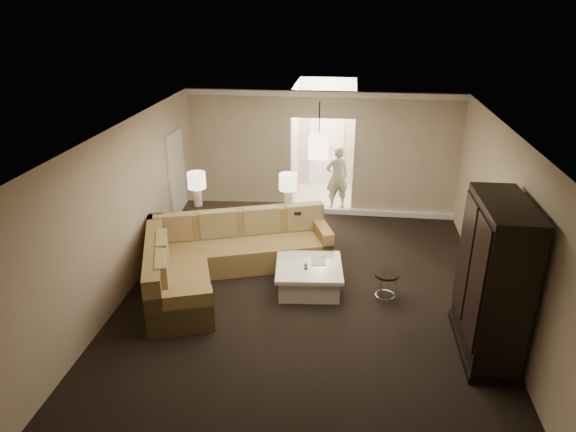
# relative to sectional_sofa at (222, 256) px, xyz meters

# --- Properties ---
(ground) EXTENTS (8.00, 8.00, 0.00)m
(ground) POSITION_rel_sectional_sofa_xyz_m (1.56, -0.80, -0.39)
(ground) COLOR black
(ground) RESTS_ON ground
(wall_back) EXTENTS (6.00, 0.04, 2.80)m
(wall_back) POSITION_rel_sectional_sofa_xyz_m (1.56, 3.20, 1.01)
(wall_back) COLOR beige
(wall_back) RESTS_ON ground
(wall_front) EXTENTS (6.00, 0.04, 2.80)m
(wall_front) POSITION_rel_sectional_sofa_xyz_m (1.56, -4.80, 1.01)
(wall_front) COLOR beige
(wall_front) RESTS_ON ground
(wall_left) EXTENTS (0.04, 8.00, 2.80)m
(wall_left) POSITION_rel_sectional_sofa_xyz_m (-1.44, -0.80, 1.01)
(wall_left) COLOR beige
(wall_left) RESTS_ON ground
(wall_right) EXTENTS (0.04, 8.00, 2.80)m
(wall_right) POSITION_rel_sectional_sofa_xyz_m (4.56, -0.80, 1.01)
(wall_right) COLOR beige
(wall_right) RESTS_ON ground
(ceiling) EXTENTS (6.00, 8.00, 0.02)m
(ceiling) POSITION_rel_sectional_sofa_xyz_m (1.56, -0.80, 2.41)
(ceiling) COLOR white
(ceiling) RESTS_ON wall_back
(crown_molding) EXTENTS (6.00, 0.10, 0.12)m
(crown_molding) POSITION_rel_sectional_sofa_xyz_m (1.56, 3.15, 2.34)
(crown_molding) COLOR white
(crown_molding) RESTS_ON wall_back
(baseboard) EXTENTS (6.00, 0.10, 0.12)m
(baseboard) POSITION_rel_sectional_sofa_xyz_m (1.56, 3.15, -0.33)
(baseboard) COLOR white
(baseboard) RESTS_ON ground
(side_door) EXTENTS (0.05, 0.90, 2.10)m
(side_door) POSITION_rel_sectional_sofa_xyz_m (-1.41, 2.00, 0.66)
(side_door) COLOR white
(side_door) RESTS_ON ground
(foyer) EXTENTS (1.44, 2.02, 2.80)m
(foyer) POSITION_rel_sectional_sofa_xyz_m (1.56, 4.54, 0.91)
(foyer) COLOR beige
(foyer) RESTS_ON ground
(sectional_sofa) EXTENTS (3.47, 3.46, 0.99)m
(sectional_sofa) POSITION_rel_sectional_sofa_xyz_m (0.00, 0.00, 0.00)
(sectional_sofa) COLOR brown
(sectional_sofa) RESTS_ON ground
(coffee_table) EXTENTS (1.21, 1.21, 0.47)m
(coffee_table) POSITION_rel_sectional_sofa_xyz_m (1.57, -0.25, -0.16)
(coffee_table) COLOR white
(coffee_table) RESTS_ON ground
(console_table) EXTENTS (2.30, 0.68, 0.88)m
(console_table) POSITION_rel_sectional_sofa_xyz_m (0.16, 1.20, 0.13)
(console_table) COLOR black
(console_table) RESTS_ON ground
(armoire) EXTENTS (0.67, 1.56, 2.25)m
(armoire) POSITION_rel_sectional_sofa_xyz_m (4.15, -1.60, 0.68)
(armoire) COLOR black
(armoire) RESTS_ON ground
(drink_table) EXTENTS (0.40, 0.40, 0.49)m
(drink_table) POSITION_rel_sectional_sofa_xyz_m (2.86, -0.45, -0.04)
(drink_table) COLOR black
(drink_table) RESTS_ON ground
(table_lamp_left) EXTENTS (0.35, 0.35, 0.67)m
(table_lamp_left) POSITION_rel_sectional_sofa_xyz_m (-0.72, 1.14, 0.93)
(table_lamp_left) COLOR silver
(table_lamp_left) RESTS_ON console_table
(table_lamp_right) EXTENTS (0.35, 0.35, 0.67)m
(table_lamp_right) POSITION_rel_sectional_sofa_xyz_m (1.03, 1.26, 0.93)
(table_lamp_right) COLOR silver
(table_lamp_right) RESTS_ON console_table
(pendant_light) EXTENTS (0.38, 0.38, 1.09)m
(pendant_light) POSITION_rel_sectional_sofa_xyz_m (1.56, 1.90, 1.56)
(pendant_light) COLOR black
(pendant_light) RESTS_ON ceiling
(person) EXTENTS (0.72, 0.62, 1.70)m
(person) POSITION_rel_sectional_sofa_xyz_m (1.91, 3.50, 0.46)
(person) COLOR beige
(person) RESTS_ON ground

